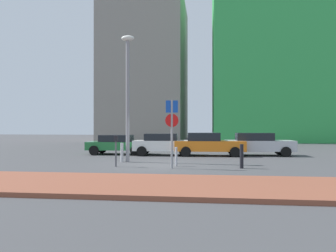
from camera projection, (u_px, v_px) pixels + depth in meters
name	position (u px, v px, depth m)	size (l,w,h in m)	color
ground_plane	(158.00, 164.00, 16.31)	(120.00, 120.00, 0.00)	#424244
sidewalk_brick	(128.00, 185.00, 10.19)	(40.00, 3.81, 0.14)	brown
parked_car_green	(118.00, 144.00, 22.33)	(4.11, 2.18, 1.33)	#237238
parked_car_white	(163.00, 144.00, 21.62)	(4.06, 2.15, 1.43)	white
parked_car_orange	(208.00, 144.00, 21.15)	(4.51, 1.98, 1.50)	orange
parked_car_silver	(258.00, 144.00, 21.34)	(4.41, 2.07, 1.48)	#B7BABF
parking_sign_post	(172.00, 125.00, 14.73)	(0.60, 0.11, 3.10)	gray
parking_meter	(116.00, 147.00, 15.32)	(0.18, 0.14, 1.48)	#4C4C51
street_lamp	(128.00, 87.00, 17.42)	(0.70, 0.36, 6.77)	gray
traffic_bollard_near	(242.00, 156.00, 14.74)	(0.17, 0.17, 1.09)	black
traffic_bollard_mid	(176.00, 157.00, 15.60)	(0.13, 0.13, 0.91)	#B7B7BC
traffic_bollard_far	(122.00, 152.00, 17.41)	(0.16, 0.16, 1.02)	#B7B7BC
building_colorful_midrise	(286.00, 25.00, 43.68)	(19.52, 13.30, 31.01)	green
building_under_construction	(147.00, 70.00, 49.04)	(11.23, 15.27, 20.76)	gray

